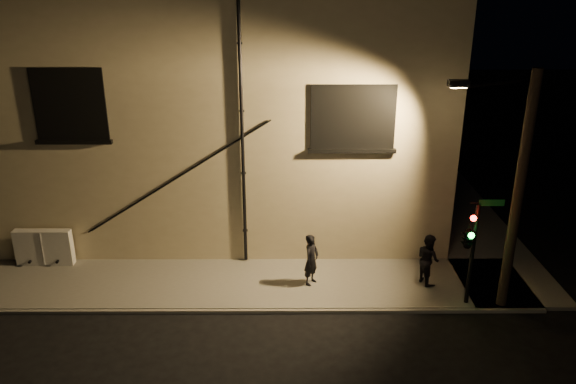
{
  "coord_description": "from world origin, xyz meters",
  "views": [
    {
      "loc": [
        -0.46,
        -13.83,
        9.0
      ],
      "look_at": [
        -0.4,
        1.8,
        3.0
      ],
      "focal_mm": 35.0,
      "sensor_mm": 36.0,
      "label": 1
    }
  ],
  "objects_px": {
    "pedestrian_a": "(311,260)",
    "traffic_signal": "(469,237)",
    "pedestrian_b": "(428,259)",
    "streetlamp_pole": "(514,188)",
    "utility_cabinet": "(44,247)"
  },
  "relations": [
    {
      "from": "traffic_signal",
      "to": "streetlamp_pole",
      "type": "relative_size",
      "value": 0.47
    },
    {
      "from": "pedestrian_b",
      "to": "pedestrian_a",
      "type": "bearing_deg",
      "value": 70.16
    },
    {
      "from": "utility_cabinet",
      "to": "pedestrian_a",
      "type": "bearing_deg",
      "value": -8.48
    },
    {
      "from": "pedestrian_b",
      "to": "traffic_signal",
      "type": "distance_m",
      "value": 1.99
    },
    {
      "from": "pedestrian_a",
      "to": "traffic_signal",
      "type": "relative_size",
      "value": 0.51
    },
    {
      "from": "utility_cabinet",
      "to": "streetlamp_pole",
      "type": "distance_m",
      "value": 14.6
    },
    {
      "from": "pedestrian_b",
      "to": "traffic_signal",
      "type": "relative_size",
      "value": 0.5
    },
    {
      "from": "pedestrian_a",
      "to": "streetlamp_pole",
      "type": "distance_m",
      "value": 6.14
    },
    {
      "from": "traffic_signal",
      "to": "streetlamp_pole",
      "type": "height_order",
      "value": "streetlamp_pole"
    },
    {
      "from": "traffic_signal",
      "to": "streetlamp_pole",
      "type": "distance_m",
      "value": 1.78
    },
    {
      "from": "pedestrian_b",
      "to": "traffic_signal",
      "type": "xyz_separation_m",
      "value": [
        0.7,
        -1.28,
        1.36
      ]
    },
    {
      "from": "traffic_signal",
      "to": "pedestrian_b",
      "type": "bearing_deg",
      "value": 118.71
    },
    {
      "from": "pedestrian_b",
      "to": "traffic_signal",
      "type": "height_order",
      "value": "traffic_signal"
    },
    {
      "from": "pedestrian_b",
      "to": "streetlamp_pole",
      "type": "bearing_deg",
      "value": -144.29
    },
    {
      "from": "utility_cabinet",
      "to": "pedestrian_b",
      "type": "relative_size",
      "value": 1.15
    }
  ]
}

